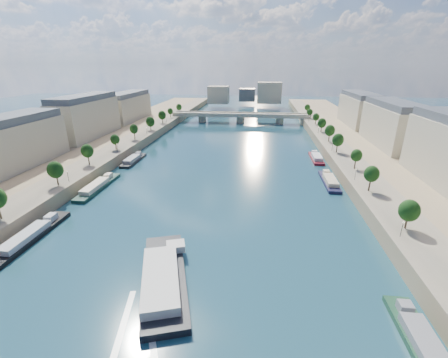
# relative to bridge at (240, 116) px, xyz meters

# --- Properties ---
(ground) EXTENTS (700.00, 700.00, 0.00)m
(ground) POSITION_rel_bridge_xyz_m (0.00, -123.38, -5.08)
(ground) COLOR #0D2A3C
(ground) RESTS_ON ground
(quay_left) EXTENTS (44.00, 520.00, 5.00)m
(quay_left) POSITION_rel_bridge_xyz_m (-72.00, -123.38, -2.58)
(quay_left) COLOR #9E8460
(quay_left) RESTS_ON ground
(quay_right) EXTENTS (44.00, 520.00, 5.00)m
(quay_right) POSITION_rel_bridge_xyz_m (72.00, -123.38, -2.58)
(quay_right) COLOR #9E8460
(quay_right) RESTS_ON ground
(pave_left) EXTENTS (14.00, 520.00, 0.10)m
(pave_left) POSITION_rel_bridge_xyz_m (-57.00, -123.38, -0.03)
(pave_left) COLOR gray
(pave_left) RESTS_ON quay_left
(pave_right) EXTENTS (14.00, 520.00, 0.10)m
(pave_right) POSITION_rel_bridge_xyz_m (57.00, -123.38, -0.03)
(pave_right) COLOR gray
(pave_right) RESTS_ON quay_right
(trees_left) EXTENTS (4.80, 268.80, 8.26)m
(trees_left) POSITION_rel_bridge_xyz_m (-55.00, -121.38, 5.39)
(trees_left) COLOR #382B1E
(trees_left) RESTS_ON ground
(trees_right) EXTENTS (4.80, 268.80, 8.26)m
(trees_right) POSITION_rel_bridge_xyz_m (55.00, -113.38, 5.39)
(trees_right) COLOR #382B1E
(trees_right) RESTS_ON ground
(lamps_left) EXTENTS (0.36, 200.36, 4.28)m
(lamps_left) POSITION_rel_bridge_xyz_m (-52.50, -133.38, 2.70)
(lamps_left) COLOR black
(lamps_left) RESTS_ON ground
(lamps_right) EXTENTS (0.36, 200.36, 4.28)m
(lamps_right) POSITION_rel_bridge_xyz_m (52.50, -118.38, 2.70)
(lamps_right) COLOR black
(lamps_right) RESTS_ON ground
(buildings_left) EXTENTS (16.00, 226.00, 23.20)m
(buildings_left) POSITION_rel_bridge_xyz_m (-85.00, -111.38, 11.37)
(buildings_left) COLOR #BAAF8F
(buildings_left) RESTS_ON ground
(buildings_right) EXTENTS (16.00, 226.00, 23.20)m
(buildings_right) POSITION_rel_bridge_xyz_m (85.00, -111.38, 11.37)
(buildings_right) COLOR #BAAF8F
(buildings_right) RESTS_ON ground
(skyline) EXTENTS (79.00, 42.00, 22.00)m
(skyline) POSITION_rel_bridge_xyz_m (3.19, 96.14, 9.57)
(skyline) COLOR #BAAF8F
(skyline) RESTS_ON ground
(bridge) EXTENTS (112.00, 12.00, 8.15)m
(bridge) POSITION_rel_bridge_xyz_m (0.00, 0.00, 0.00)
(bridge) COLOR #C1B79E
(bridge) RESTS_ON ground
(tour_barge) EXTENTS (18.57, 33.15, 4.33)m
(tour_barge) POSITION_rel_bridge_xyz_m (-3.45, -195.81, -3.80)
(tour_barge) COLOR black
(tour_barge) RESTS_ON ground
(wake) EXTENTS (15.54, 25.75, 0.04)m
(wake) POSITION_rel_bridge_xyz_m (-3.45, -212.30, -5.06)
(wake) COLOR silver
(wake) RESTS_ON ground
(moored_barges_left) EXTENTS (5.00, 153.86, 3.60)m
(moored_barges_left) POSITION_rel_bridge_xyz_m (-45.50, -179.24, -4.24)
(moored_barges_left) COLOR #1B1937
(moored_barges_left) RESTS_ON ground
(moored_barges_right) EXTENTS (5.00, 157.26, 3.60)m
(moored_barges_right) POSITION_rel_bridge_xyz_m (45.50, -167.06, -4.24)
(moored_barges_right) COLOR black
(moored_barges_right) RESTS_ON ground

